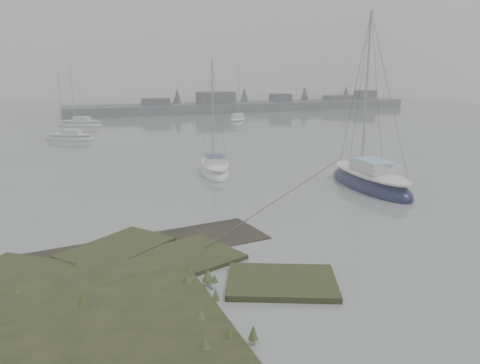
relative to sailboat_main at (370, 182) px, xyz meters
name	(u,v)px	position (x,y,z in m)	size (l,w,h in m)	color
ground	(122,147)	(-11.30, 20.94, -0.34)	(160.00, 160.00, 0.00)	slate
far_shoreline	(251,105)	(15.54, 52.84, 0.51)	(60.00, 8.00, 4.15)	#4C4F51
sailboat_main	(370,182)	(0.00, 0.00, 0.00)	(3.29, 7.90, 10.85)	#0E1234
sailboat_white	(215,170)	(-7.21, 7.19, -0.09)	(3.09, 5.99, 8.06)	white
sailboat_far_a	(70,138)	(-15.44, 27.04, -0.12)	(5.18, 3.99, 7.11)	#A6AEB1
sailboat_far_b	(238,122)	(5.45, 34.15, -0.07)	(4.55, 6.24, 8.48)	#AFB4B9
sailboat_far_c	(80,125)	(-13.62, 38.95, -0.09)	(5.85, 4.44, 8.00)	silver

